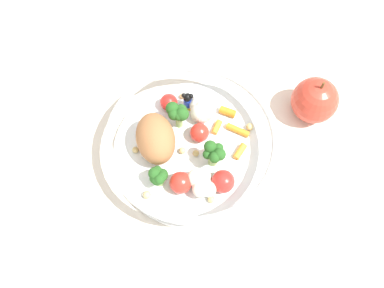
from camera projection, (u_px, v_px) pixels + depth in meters
name	position (u px, v px, depth m)	size (l,w,h in m)	color
ground_plane	(183.00, 155.00, 0.60)	(2.40, 2.40, 0.00)	silver
food_container	(188.00, 143.00, 0.57)	(0.24, 0.24, 0.07)	white
loose_apple	(315.00, 100.00, 0.60)	(0.07, 0.07, 0.08)	#BC3828
folded_napkin	(38.00, 203.00, 0.57)	(0.10, 0.10, 0.01)	silver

